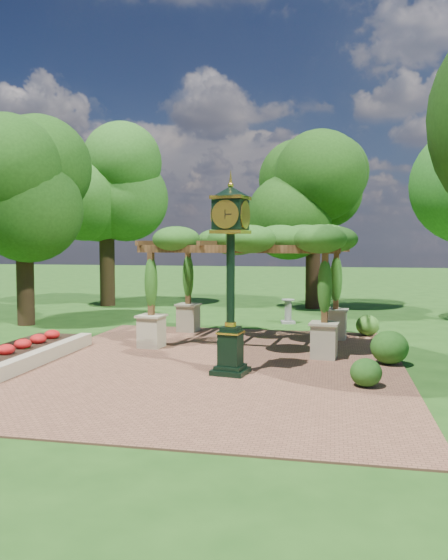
# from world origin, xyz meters

# --- Properties ---
(ground) EXTENTS (120.00, 120.00, 0.00)m
(ground) POSITION_xyz_m (0.00, 0.00, 0.00)
(ground) COLOR #1E4714
(ground) RESTS_ON ground
(brick_plaza) EXTENTS (10.00, 12.00, 0.04)m
(brick_plaza) POSITION_xyz_m (0.00, 1.00, 0.02)
(brick_plaza) COLOR brown
(brick_plaza) RESTS_ON ground
(border_wall) EXTENTS (0.35, 5.00, 0.40)m
(border_wall) POSITION_xyz_m (-4.60, 0.50, 0.20)
(border_wall) COLOR #C6B793
(border_wall) RESTS_ON ground
(flower_bed) EXTENTS (1.50, 5.00, 0.36)m
(flower_bed) POSITION_xyz_m (-5.50, 0.50, 0.18)
(flower_bed) COLOR red
(flower_bed) RESTS_ON ground
(pedestal_clock) EXTENTS (1.07, 1.07, 4.72)m
(pedestal_clock) POSITION_xyz_m (0.65, 0.06, 2.83)
(pedestal_clock) COLOR black
(pedestal_clock) RESTS_ON brick_plaza
(pergola) EXTENTS (6.53, 4.48, 3.88)m
(pergola) POSITION_xyz_m (0.42, 4.25, 3.19)
(pergola) COLOR tan
(pergola) RESTS_ON brick_plaza
(sundial) EXTENTS (0.64, 0.64, 0.99)m
(sundial) POSITION_xyz_m (1.34, 9.05, 0.43)
(sundial) COLOR gray
(sundial) RESTS_ON ground
(shrub_front) EXTENTS (0.73, 0.73, 0.64)m
(shrub_front) POSITION_xyz_m (3.89, -0.53, 0.36)
(shrub_front) COLOR #235317
(shrub_front) RESTS_ON brick_plaza
(shrub_mid) EXTENTS (1.08, 1.08, 0.90)m
(shrub_mid) POSITION_xyz_m (4.64, 1.96, 0.49)
(shrub_mid) COLOR #235517
(shrub_mid) RESTS_ON brick_plaza
(shrub_back) EXTENTS (0.87, 0.87, 0.72)m
(shrub_back) POSITION_xyz_m (4.33, 6.43, 0.40)
(shrub_back) COLOR #31621C
(shrub_back) RESTS_ON brick_plaza
(tree_west_near) EXTENTS (4.33, 4.33, 8.42)m
(tree_west_near) POSITION_xyz_m (-8.88, 6.55, 5.78)
(tree_west_near) COLOR #312113
(tree_west_near) RESTS_ON ground
(tree_west_far) EXTENTS (4.09, 4.09, 9.14)m
(tree_west_far) POSITION_xyz_m (-8.39, 13.43, 6.24)
(tree_west_far) COLOR #302312
(tree_west_far) RESTS_ON ground
(tree_north) EXTENTS (4.27, 4.27, 8.29)m
(tree_north) POSITION_xyz_m (2.13, 14.32, 5.68)
(tree_north) COLOR black
(tree_north) RESTS_ON ground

